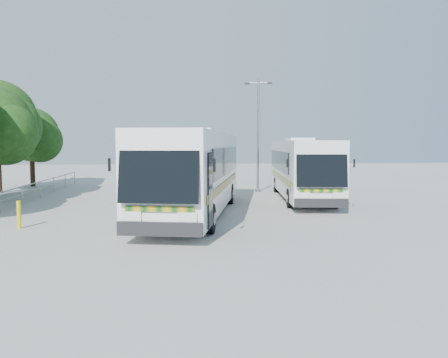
{
  "coord_description": "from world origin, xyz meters",
  "views": [
    {
      "loc": [
        -1.85,
        -20.99,
        3.18
      ],
      "look_at": [
        0.56,
        1.12,
        1.41
      ],
      "focal_mm": 35.0,
      "sensor_mm": 36.0,
      "label": 1
    }
  ],
  "objects": [
    {
      "name": "coach_main",
      "position": [
        -1.01,
        -1.33,
        2.02
      ],
      "size": [
        5.39,
        13.51,
        3.68
      ],
      "rotation": [
        0.0,
        0.0,
        -0.21
      ],
      "color": "white",
      "rests_on": "ground"
    },
    {
      "name": "bollard",
      "position": [
        -7.78,
        -3.98,
        0.53
      ],
      "size": [
        0.18,
        0.18,
        1.06
      ],
      "primitive_type": "cylinder",
      "rotation": [
        0.0,
        0.0,
        0.23
      ],
      "color": "gold",
      "rests_on": "ground"
    },
    {
      "name": "kerb_divider",
      "position": [
        -2.3,
        2.0,
        0.07
      ],
      "size": [
        0.4,
        16.0,
        0.15
      ],
      "primitive_type": "cube",
      "color": "#B2B2AD",
      "rests_on": "ground"
    },
    {
      "name": "coach_adjacent",
      "position": [
        5.39,
        3.79,
        1.84
      ],
      "size": [
        4.02,
        12.32,
        3.36
      ],
      "rotation": [
        0.0,
        0.0,
        -0.13
      ],
      "color": "silver",
      "rests_on": "ground"
    },
    {
      "name": "tree_far_e",
      "position": [
        -12.63,
        13.3,
        3.89
      ],
      "size": [
        4.54,
        4.28,
        5.92
      ],
      "color": "#382314",
      "rests_on": "ground"
    },
    {
      "name": "ground",
      "position": [
        0.0,
        0.0,
        0.0
      ],
      "size": [
        100.0,
        100.0,
        0.0
      ],
      "primitive_type": "plane",
      "color": "#A4A49F",
      "rests_on": "ground"
    },
    {
      "name": "railing",
      "position": [
        -10.0,
        4.0,
        0.74
      ],
      "size": [
        0.06,
        22.0,
        1.0
      ],
      "color": "gray",
      "rests_on": "ground"
    },
    {
      "name": "lamppost",
      "position": [
        3.53,
        7.62,
        4.09
      ],
      "size": [
        1.79,
        0.62,
        7.41
      ],
      "rotation": [
        0.0,
        0.0,
        -0.26
      ],
      "color": "gray",
      "rests_on": "ground"
    }
  ]
}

